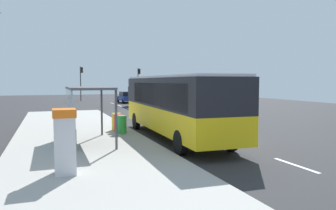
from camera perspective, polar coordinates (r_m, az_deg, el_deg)
name	(u,v)px	position (r m, az deg, el deg)	size (l,w,h in m)	color
ground_plane	(139,114)	(30.29, -4.97, -1.49)	(56.00, 92.00, 0.04)	#2D2D30
sidewalk_platform	(79,137)	(17.41, -15.15, -5.42)	(6.20, 30.00, 0.18)	#ADAAA3
lane_stripe_seg_0	(296,165)	(12.52, 21.17, -9.68)	(0.16, 2.20, 0.01)	silver
lane_stripe_seg_1	(224,141)	(16.52, 9.62, -6.15)	(0.16, 2.20, 0.01)	silver
lane_stripe_seg_2	(184,128)	(20.95, 2.83, -3.92)	(0.16, 2.20, 0.01)	silver
lane_stripe_seg_3	(159,119)	(25.60, -1.52, -2.45)	(0.16, 2.20, 0.01)	silver
lane_stripe_seg_4	(142,113)	(30.36, -4.52, -1.43)	(0.16, 2.20, 0.01)	silver
lane_stripe_seg_5	(129,109)	(35.18, -6.69, -0.69)	(0.16, 2.20, 0.01)	silver
lane_stripe_seg_6	(120,106)	(40.05, -8.34, -0.12)	(0.16, 2.20, 0.01)	silver
lane_stripe_seg_7	(112,103)	(44.94, -9.64, 0.32)	(0.16, 2.20, 0.01)	silver
bus	(175,103)	(16.90, 1.19, 0.42)	(2.73, 11.06, 3.21)	yellow
white_van	(142,95)	(37.64, -4.57, 1.68)	(2.08, 5.22, 2.30)	black
sedan_near	(126,97)	(45.58, -7.17, 1.39)	(1.92, 4.44, 1.52)	navy
ticket_machine	(65,141)	(10.29, -17.39, -5.93)	(0.66, 0.76, 1.94)	silver
recycling_bin_green	(122,125)	(17.61, -8.02, -3.36)	(0.52, 0.52, 0.95)	green
recycling_bin_red	(119,123)	(18.29, -8.47, -3.08)	(0.52, 0.52, 0.95)	red
recycling_bin_yellow	(116,121)	(18.97, -8.90, -2.83)	(0.52, 0.52, 0.95)	yellow
traffic_light_near_side	(139,79)	(51.63, -5.09, 4.51)	(0.49, 0.28, 4.96)	#2D2D2D
traffic_light_far_side	(81,78)	(50.90, -14.75, 4.49)	(0.49, 0.28, 5.10)	#2D2D2D
bus_shelter	(82,100)	(15.13, -14.67, 0.82)	(1.80, 4.00, 2.50)	#4C4C51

